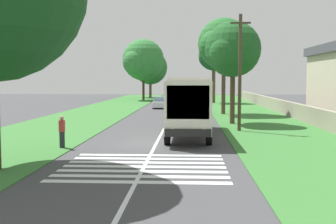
{
  "coord_description": "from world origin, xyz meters",
  "views": [
    {
      "loc": [
        -23.99,
        -1.89,
        3.63
      ],
      "look_at": [
        2.61,
        -0.54,
        1.6
      ],
      "focal_mm": 45.99,
      "sensor_mm": 36.0,
      "label": 1
    }
  ],
  "objects_px": {
    "trailing_car_0": "(190,107)",
    "roadside_tree_right_0": "(232,51)",
    "pedestrian": "(62,131)",
    "coach_bus": "(188,102)",
    "trailing_minibus_0": "(190,94)",
    "roadside_tree_left_0": "(149,68)",
    "roadside_tree_left_2": "(142,61)",
    "roadside_tree_right_2": "(222,45)",
    "utility_pole": "(240,71)",
    "roadside_tree_right_1": "(213,57)",
    "trailing_car_1": "(161,103)"
  },
  "relations": [
    {
      "from": "trailing_minibus_0",
      "to": "roadside_tree_right_1",
      "type": "xyz_separation_m",
      "value": [
        4.27,
        -3.51,
        5.51
      ]
    },
    {
      "from": "roadside_tree_right_0",
      "to": "trailing_car_0",
      "type": "bearing_deg",
      "value": 17.15
    },
    {
      "from": "roadside_tree_right_2",
      "to": "utility_pole",
      "type": "xyz_separation_m",
      "value": [
        -14.62,
        -0.14,
        -2.89
      ]
    },
    {
      "from": "trailing_car_1",
      "to": "utility_pole",
      "type": "bearing_deg",
      "value": -163.28
    },
    {
      "from": "coach_bus",
      "to": "trailing_car_1",
      "type": "xyz_separation_m",
      "value": [
        26.2,
        3.58,
        -1.48
      ]
    },
    {
      "from": "trailing_car_1",
      "to": "roadside_tree_right_1",
      "type": "xyz_separation_m",
      "value": [
        12.06,
        -7.15,
        6.39
      ]
    },
    {
      "from": "trailing_minibus_0",
      "to": "utility_pole",
      "type": "bearing_deg",
      "value": -173.69
    },
    {
      "from": "roadside_tree_left_0",
      "to": "trailing_car_0",
      "type": "bearing_deg",
      "value": -168.42
    },
    {
      "from": "coach_bus",
      "to": "trailing_car_0",
      "type": "height_order",
      "value": "coach_bus"
    },
    {
      "from": "trailing_car_1",
      "to": "roadside_tree_right_2",
      "type": "xyz_separation_m",
      "value": [
        -9.13,
        -6.99,
        6.44
      ]
    },
    {
      "from": "coach_bus",
      "to": "roadside_tree_right_1",
      "type": "relative_size",
      "value": 1.17
    },
    {
      "from": "utility_pole",
      "to": "roadside_tree_left_0",
      "type": "bearing_deg",
      "value": 11.72
    },
    {
      "from": "utility_pole",
      "to": "roadside_tree_right_1",
      "type": "bearing_deg",
      "value": -0.03
    },
    {
      "from": "trailing_minibus_0",
      "to": "roadside_tree_right_0",
      "type": "relative_size",
      "value": 0.73
    },
    {
      "from": "trailing_minibus_0",
      "to": "pedestrian",
      "type": "relative_size",
      "value": 3.55
    },
    {
      "from": "coach_bus",
      "to": "roadside_tree_right_1",
      "type": "height_order",
      "value": "roadside_tree_right_1"
    },
    {
      "from": "trailing_minibus_0",
      "to": "roadside_tree_right_2",
      "type": "distance_m",
      "value": 18.12
    },
    {
      "from": "roadside_tree_right_0",
      "to": "pedestrian",
      "type": "height_order",
      "value": "roadside_tree_right_0"
    },
    {
      "from": "trailing_minibus_0",
      "to": "roadside_tree_left_2",
      "type": "relative_size",
      "value": 0.57
    },
    {
      "from": "trailing_car_0",
      "to": "roadside_tree_right_0",
      "type": "height_order",
      "value": "roadside_tree_right_0"
    },
    {
      "from": "roadside_tree_left_0",
      "to": "roadside_tree_right_2",
      "type": "relative_size",
      "value": 0.94
    },
    {
      "from": "roadside_tree_left_0",
      "to": "roadside_tree_left_2",
      "type": "relative_size",
      "value": 0.88
    },
    {
      "from": "pedestrian",
      "to": "roadside_tree_right_0",
      "type": "bearing_deg",
      "value": -37.56
    },
    {
      "from": "trailing_car_0",
      "to": "utility_pole",
      "type": "xyz_separation_m",
      "value": [
        -15.83,
        -3.39,
        3.55
      ]
    },
    {
      "from": "roadside_tree_right_0",
      "to": "pedestrian",
      "type": "relative_size",
      "value": 4.88
    },
    {
      "from": "utility_pole",
      "to": "roadside_tree_left_2",
      "type": "bearing_deg",
      "value": 14.81
    },
    {
      "from": "trailing_car_0",
      "to": "roadside_tree_left_0",
      "type": "relative_size",
      "value": 0.46
    },
    {
      "from": "trailing_car_1",
      "to": "roadside_tree_right_1",
      "type": "height_order",
      "value": "roadside_tree_right_1"
    },
    {
      "from": "coach_bus",
      "to": "roadside_tree_right_0",
      "type": "xyz_separation_m",
      "value": [
        7.58,
        -3.46,
        3.76
      ]
    },
    {
      "from": "roadside_tree_right_2",
      "to": "roadside_tree_right_0",
      "type": "bearing_deg",
      "value": -179.67
    },
    {
      "from": "utility_pole",
      "to": "pedestrian",
      "type": "height_order",
      "value": "utility_pole"
    },
    {
      "from": "trailing_car_1",
      "to": "roadside_tree_left_2",
      "type": "distance_m",
      "value": 21.78
    },
    {
      "from": "roadside_tree_left_2",
      "to": "trailing_minibus_0",
      "type": "bearing_deg",
      "value": -147.02
    },
    {
      "from": "trailing_car_0",
      "to": "pedestrian",
      "type": "bearing_deg",
      "value": 164.11
    },
    {
      "from": "coach_bus",
      "to": "trailing_minibus_0",
      "type": "relative_size",
      "value": 1.86
    },
    {
      "from": "trailing_car_1",
      "to": "roadside_tree_right_2",
      "type": "distance_m",
      "value": 13.18
    },
    {
      "from": "coach_bus",
      "to": "trailing_car_0",
      "type": "bearing_deg",
      "value": -0.51
    },
    {
      "from": "roadside_tree_left_0",
      "to": "pedestrian",
      "type": "height_order",
      "value": "roadside_tree_left_0"
    },
    {
      "from": "trailing_minibus_0",
      "to": "roadside_tree_left_0",
      "type": "distance_m",
      "value": 25.4
    },
    {
      "from": "trailing_car_0",
      "to": "roadside_tree_right_2",
      "type": "xyz_separation_m",
      "value": [
        -1.21,
        -3.25,
        6.44
      ]
    },
    {
      "from": "trailing_car_0",
      "to": "roadside_tree_right_1",
      "type": "relative_size",
      "value": 0.45
    },
    {
      "from": "trailing_car_0",
      "to": "roadside_tree_left_0",
      "type": "height_order",
      "value": "roadside_tree_left_0"
    },
    {
      "from": "utility_pole",
      "to": "roadside_tree_right_2",
      "type": "bearing_deg",
      "value": 0.55
    },
    {
      "from": "roadside_tree_right_2",
      "to": "roadside_tree_left_0",
      "type": "bearing_deg",
      "value": 15.57
    },
    {
      "from": "trailing_car_0",
      "to": "pedestrian",
      "type": "distance_m",
      "value": 24.75
    },
    {
      "from": "trailing_minibus_0",
      "to": "roadside_tree_right_2",
      "type": "height_order",
      "value": "roadside_tree_right_2"
    },
    {
      "from": "roadside_tree_left_2",
      "to": "roadside_tree_right_2",
      "type": "height_order",
      "value": "roadside_tree_left_2"
    },
    {
      "from": "trailing_car_1",
      "to": "roadside_tree_right_2",
      "type": "relative_size",
      "value": 0.44
    },
    {
      "from": "trailing_car_0",
      "to": "roadside_tree_right_0",
      "type": "xyz_separation_m",
      "value": [
        -10.7,
        -3.3,
        5.24
      ]
    },
    {
      "from": "roadside_tree_right_0",
      "to": "roadside_tree_right_1",
      "type": "relative_size",
      "value": 0.87
    }
  ]
}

